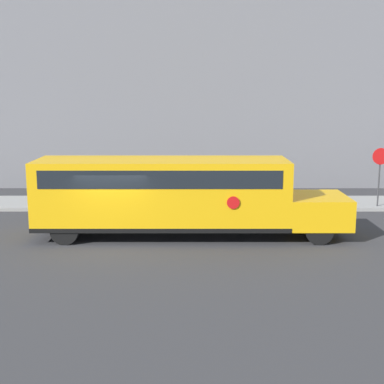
% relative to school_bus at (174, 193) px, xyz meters
% --- Properties ---
extents(ground_plane, '(60.00, 60.00, 0.00)m').
position_rel_school_bus_xyz_m(ground_plane, '(-2.15, -0.78, -1.66)').
color(ground_plane, '#333335').
extents(sidewalk_strip, '(44.00, 3.00, 0.15)m').
position_rel_school_bus_xyz_m(sidewalk_strip, '(-2.15, 5.72, -1.59)').
color(sidewalk_strip, gray).
rests_on(sidewalk_strip, ground).
extents(building_backdrop, '(32.00, 4.00, 11.40)m').
position_rel_school_bus_xyz_m(building_backdrop, '(-2.15, 12.22, 4.04)').
color(building_backdrop, slate).
rests_on(building_backdrop, ground).
extents(school_bus, '(11.41, 2.57, 2.89)m').
position_rel_school_bus_xyz_m(school_bus, '(0.00, 0.00, 0.00)').
color(school_bus, '#EAA80F').
rests_on(school_bus, ground).
extents(stop_sign, '(0.75, 0.10, 2.84)m').
position_rel_school_bus_xyz_m(stop_sign, '(9.19, 4.69, 0.23)').
color(stop_sign, '#38383A').
rests_on(stop_sign, ground).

